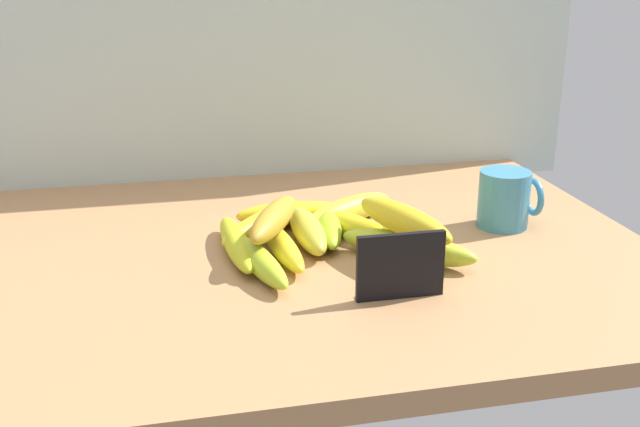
{
  "coord_description": "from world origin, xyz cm",
  "views": [
    {
      "loc": [
        -14.37,
        -98.76,
        44.16
      ],
      "look_at": [
        7.68,
        0.6,
        8.0
      ],
      "focal_mm": 43.0,
      "sensor_mm": 36.0,
      "label": 1
    }
  ],
  "objects_px": {
    "banana_2": "(282,246)",
    "banana_4": "(266,223)",
    "banana_8": "(237,244)",
    "banana_10": "(395,231)",
    "coffee_mug": "(506,199)",
    "banana_11": "(274,219)",
    "banana_12": "(404,220)",
    "banana_9": "(291,213)",
    "chalkboard_sign": "(400,268)",
    "banana_0": "(329,226)",
    "banana_5": "(354,227)",
    "banana_1": "(259,261)",
    "banana_3": "(308,231)",
    "banana_7": "(408,247)",
    "banana_6": "(349,210)"
  },
  "relations": [
    {
      "from": "banana_2",
      "to": "banana_4",
      "type": "height_order",
      "value": "banana_4"
    },
    {
      "from": "banana_8",
      "to": "banana_10",
      "type": "xyz_separation_m",
      "value": [
        0.23,
        -0.0,
        0.0
      ]
    },
    {
      "from": "coffee_mug",
      "to": "banana_11",
      "type": "height_order",
      "value": "coffee_mug"
    },
    {
      "from": "banana_4",
      "to": "banana_10",
      "type": "xyz_separation_m",
      "value": [
        0.18,
        -0.07,
        -0.0
      ]
    },
    {
      "from": "banana_11",
      "to": "banana_12",
      "type": "distance_m",
      "value": 0.18
    },
    {
      "from": "banana_10",
      "to": "banana_11",
      "type": "distance_m",
      "value": 0.18
    },
    {
      "from": "banana_12",
      "to": "banana_9",
      "type": "bearing_deg",
      "value": 123.67
    },
    {
      "from": "chalkboard_sign",
      "to": "banana_8",
      "type": "distance_m",
      "value": 0.25
    },
    {
      "from": "banana_11",
      "to": "chalkboard_sign",
      "type": "bearing_deg",
      "value": -53.33
    },
    {
      "from": "banana_10",
      "to": "banana_0",
      "type": "bearing_deg",
      "value": 153.7
    },
    {
      "from": "coffee_mug",
      "to": "banana_2",
      "type": "xyz_separation_m",
      "value": [
        -0.35,
        -0.05,
        -0.03
      ]
    },
    {
      "from": "banana_0",
      "to": "banana_5",
      "type": "relative_size",
      "value": 1.06
    },
    {
      "from": "banana_8",
      "to": "banana_12",
      "type": "height_order",
      "value": "banana_12"
    },
    {
      "from": "banana_1",
      "to": "banana_11",
      "type": "xyz_separation_m",
      "value": [
        0.03,
        0.06,
        0.03
      ]
    },
    {
      "from": "banana_1",
      "to": "banana_3",
      "type": "height_order",
      "value": "banana_3"
    },
    {
      "from": "coffee_mug",
      "to": "banana_11",
      "type": "relative_size",
      "value": 0.54
    },
    {
      "from": "banana_1",
      "to": "banana_9",
      "type": "distance_m",
      "value": 0.19
    },
    {
      "from": "banana_7",
      "to": "chalkboard_sign",
      "type": "bearing_deg",
      "value": -113.52
    },
    {
      "from": "coffee_mug",
      "to": "banana_1",
      "type": "xyz_separation_m",
      "value": [
        -0.39,
        -0.09,
        -0.03
      ]
    },
    {
      "from": "chalkboard_sign",
      "to": "banana_8",
      "type": "height_order",
      "value": "chalkboard_sign"
    },
    {
      "from": "banana_0",
      "to": "banana_4",
      "type": "xyz_separation_m",
      "value": [
        -0.09,
        0.03,
        0.0
      ]
    },
    {
      "from": "banana_9",
      "to": "banana_11",
      "type": "xyz_separation_m",
      "value": [
        -0.04,
        -0.11,
        0.03
      ]
    },
    {
      "from": "banana_5",
      "to": "banana_6",
      "type": "distance_m",
      "value": 0.07
    },
    {
      "from": "banana_2",
      "to": "banana_7",
      "type": "bearing_deg",
      "value": -17.26
    },
    {
      "from": "banana_0",
      "to": "banana_2",
      "type": "xyz_separation_m",
      "value": [
        -0.08,
        -0.06,
        -0.0
      ]
    },
    {
      "from": "banana_11",
      "to": "coffee_mug",
      "type": "bearing_deg",
      "value": 5.33
    },
    {
      "from": "chalkboard_sign",
      "to": "banana_4",
      "type": "xyz_separation_m",
      "value": [
        -0.13,
        0.25,
        -0.02
      ]
    },
    {
      "from": "banana_12",
      "to": "banana_2",
      "type": "bearing_deg",
      "value": 160.9
    },
    {
      "from": "banana_5",
      "to": "banana_11",
      "type": "relative_size",
      "value": 0.93
    },
    {
      "from": "banana_6",
      "to": "banana_11",
      "type": "distance_m",
      "value": 0.17
    },
    {
      "from": "banana_0",
      "to": "banana_8",
      "type": "bearing_deg",
      "value": -163.13
    },
    {
      "from": "banana_8",
      "to": "banana_5",
      "type": "bearing_deg",
      "value": 9.78
    },
    {
      "from": "banana_4",
      "to": "banana_12",
      "type": "bearing_deg",
      "value": -40.99
    },
    {
      "from": "banana_1",
      "to": "chalkboard_sign",
      "type": "bearing_deg",
      "value": -35.09
    },
    {
      "from": "chalkboard_sign",
      "to": "banana_1",
      "type": "relative_size",
      "value": 0.61
    },
    {
      "from": "banana_1",
      "to": "banana_8",
      "type": "bearing_deg",
      "value": 108.63
    },
    {
      "from": "banana_10",
      "to": "chalkboard_sign",
      "type": "bearing_deg",
      "value": -105.84
    },
    {
      "from": "banana_4",
      "to": "banana_12",
      "type": "distance_m",
      "value": 0.22
    },
    {
      "from": "banana_11",
      "to": "banana_12",
      "type": "relative_size",
      "value": 0.93
    },
    {
      "from": "banana_0",
      "to": "banana_3",
      "type": "bearing_deg",
      "value": -150.45
    },
    {
      "from": "banana_7",
      "to": "banana_11",
      "type": "distance_m",
      "value": 0.19
    },
    {
      "from": "banana_8",
      "to": "banana_11",
      "type": "bearing_deg",
      "value": -4.08
    },
    {
      "from": "banana_11",
      "to": "banana_5",
      "type": "bearing_deg",
      "value": 15.35
    },
    {
      "from": "chalkboard_sign",
      "to": "coffee_mug",
      "type": "relative_size",
      "value": 1.19
    },
    {
      "from": "banana_1",
      "to": "banana_10",
      "type": "height_order",
      "value": "banana_10"
    },
    {
      "from": "banana_7",
      "to": "banana_8",
      "type": "relative_size",
      "value": 0.97
    },
    {
      "from": "banana_8",
      "to": "coffee_mug",
      "type": "bearing_deg",
      "value": 4.16
    },
    {
      "from": "banana_2",
      "to": "banana_6",
      "type": "height_order",
      "value": "banana_6"
    },
    {
      "from": "banana_6",
      "to": "banana_8",
      "type": "distance_m",
      "value": 0.21
    },
    {
      "from": "banana_0",
      "to": "banana_12",
      "type": "distance_m",
      "value": 0.14
    }
  ]
}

